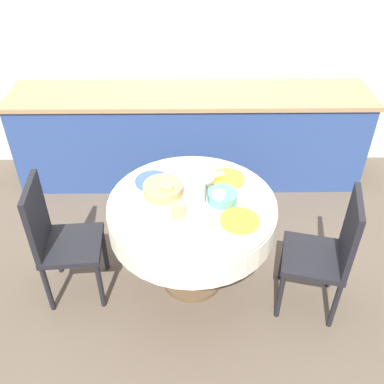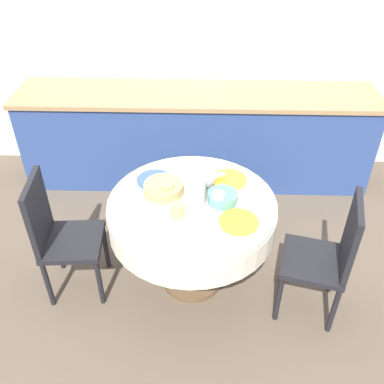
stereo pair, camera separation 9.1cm
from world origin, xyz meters
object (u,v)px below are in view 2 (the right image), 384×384
object	(u,v)px
teapot	(204,176)
coffee_carafe	(198,190)
chair_left	(328,254)
chair_right	(59,233)

from	to	relation	value
teapot	coffee_carafe	bearing A→B (deg)	-103.21
coffee_carafe	teapot	xyz separation A→B (m)	(0.04, 0.17, -0.01)
chair_left	teapot	world-z (taller)	teapot
chair_right	coffee_carafe	distance (m)	1.00
chair_right	teapot	world-z (taller)	teapot
teapot	chair_left	bearing A→B (deg)	-25.44
teapot	chair_right	bearing A→B (deg)	-166.63
chair_right	coffee_carafe	bearing A→B (deg)	89.24
coffee_carafe	teapot	distance (m)	0.18
chair_left	teapot	size ratio (longest dim) A/B	4.24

